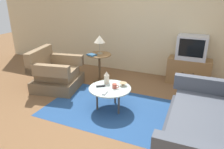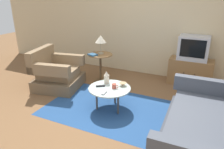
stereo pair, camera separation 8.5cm
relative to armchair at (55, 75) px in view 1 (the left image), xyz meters
The scene contains 16 objects.
ground_plane 1.67m from the armchair, 19.47° to the right, with size 16.00×16.00×0.00m, color brown.
back_wall 2.52m from the armchair, 47.60° to the left, with size 9.00×0.12×2.70m, color #CCB78E.
area_rug 1.51m from the armchair, 13.79° to the right, with size 2.24×1.51×0.00m, color navy.
armchair is the anchor object (origin of this frame).
couch 3.10m from the armchair, 14.25° to the right, with size 1.02×1.87×0.86m.
coffee_table 1.48m from the armchair, 13.77° to the right, with size 0.73×0.73×0.41m.
side_table 1.00m from the armchair, 44.04° to the left, with size 0.54×0.54×0.65m.
tv_stand 2.94m from the armchair, 28.25° to the left, with size 0.92×0.43×0.58m.
television 2.99m from the armchair, 28.54° to the left, with size 0.62×0.44×0.51m.
table_lamp 1.22m from the armchair, 45.23° to the left, with size 0.24×0.24×0.41m.
vase 1.34m from the armchair, ahead, with size 0.10×0.10×0.23m.
mug 1.57m from the armchair, 12.54° to the right, with size 0.12×0.07×0.08m.
bowl 1.63m from the armchair, ahead, with size 0.13×0.13×0.06m.
tv_remote_dark 1.33m from the armchair, 16.37° to the right, with size 0.15×0.13×0.02m.
tv_remote_silver 1.57m from the armchair, 21.87° to the right, with size 0.06×0.14×0.02m.
book 0.89m from the armchair, 40.50° to the left, with size 0.23×0.21×0.03m.
Camera 1 is at (1.24, -2.80, 1.93)m, focal length 33.72 mm.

